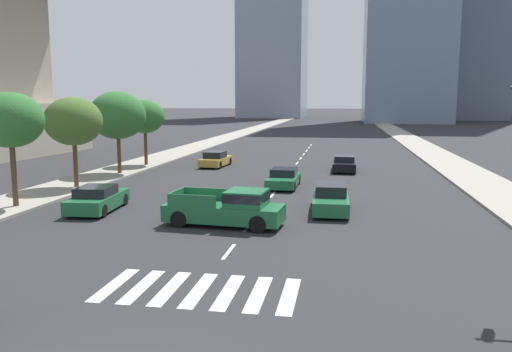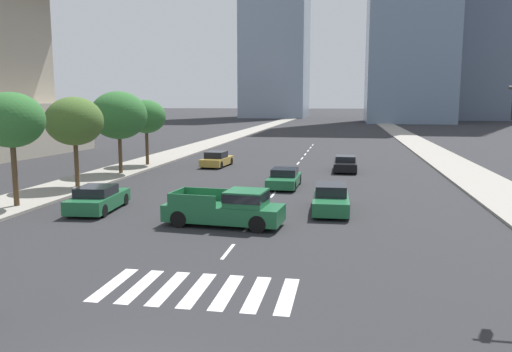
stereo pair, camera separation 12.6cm
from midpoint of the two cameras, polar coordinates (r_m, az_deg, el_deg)
sidewalk_east at (r=39.66m, az=23.30°, el=-0.31°), size 4.00×260.00×0.15m
sidewalk_west at (r=42.44m, az=-15.05°, el=0.61°), size 4.00×260.00×0.15m
crosswalk_near at (r=15.67m, az=-6.62°, el=-12.55°), size 5.85×2.88×0.01m
lane_divider_center at (r=42.61m, az=4.03°, el=0.81°), size 0.14×50.00×0.01m
pickup_truck at (r=23.01m, az=-3.15°, el=-3.63°), size 5.50×2.40×1.67m
sedan_black_0 at (r=41.62m, az=9.76°, el=1.33°), size 1.84×4.27×1.24m
sedan_green_1 at (r=26.36m, az=8.23°, el=-2.57°), size 1.91×4.72×1.37m
sedan_gold_2 at (r=44.11m, az=-4.62°, el=1.84°), size 2.08×4.32×1.32m
sedan_green_3 at (r=33.42m, az=3.01°, el=-0.29°), size 1.93×4.34×1.22m
sedan_green_4 at (r=27.39m, az=-17.45°, el=-2.50°), size 2.22×4.47×1.31m
street_tree_nearest at (r=29.15m, az=-25.92°, el=5.63°), size 3.36×3.36×5.92m
street_tree_second at (r=34.39m, az=-19.87°, el=5.77°), size 3.62×3.62×5.73m
street_tree_third at (r=40.12m, az=-15.33°, el=6.57°), size 4.24×4.24×6.20m
street_tree_fourth at (r=45.02m, az=-12.43°, el=6.50°), size 3.37×3.37×5.58m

